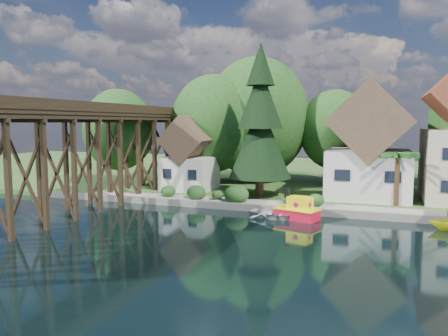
% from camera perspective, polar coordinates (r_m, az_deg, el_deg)
% --- Properties ---
extents(ground, '(140.00, 140.00, 0.00)m').
position_cam_1_polar(ground, '(29.82, 3.67, -8.87)').
color(ground, black).
rests_on(ground, ground).
extents(bank, '(140.00, 52.00, 0.50)m').
position_cam_1_polar(bank, '(62.67, 12.20, -0.91)').
color(bank, '#315020').
rests_on(bank, ground).
extents(seawall, '(60.00, 0.40, 0.62)m').
position_cam_1_polar(seawall, '(36.69, 13.19, -5.69)').
color(seawall, slate).
rests_on(seawall, ground).
extents(promenade, '(50.00, 2.60, 0.06)m').
position_cam_1_polar(promenade, '(37.76, 16.45, -5.11)').
color(promenade, gray).
rests_on(promenade, bank).
extents(trestle_bridge, '(4.12, 44.18, 9.30)m').
position_cam_1_polar(trestle_bridge, '(40.70, -16.38, 2.52)').
color(trestle_bridge, black).
rests_on(trestle_bridge, ground).
extents(house_left, '(7.64, 8.64, 11.02)m').
position_cam_1_polar(house_left, '(43.82, 18.41, 2.41)').
color(house_left, silver).
rests_on(house_left, bank).
extents(shed, '(5.09, 5.40, 7.85)m').
position_cam_1_polar(shed, '(46.40, -4.50, 1.26)').
color(shed, silver).
rests_on(shed, bank).
extents(bg_trees, '(49.90, 13.30, 10.57)m').
position_cam_1_polar(bg_trees, '(49.47, 11.63, 5.46)').
color(bg_trees, '#382314').
rests_on(bg_trees, bank).
extents(shrubs, '(15.76, 2.47, 1.70)m').
position_cam_1_polar(shrubs, '(39.55, 0.93, -3.34)').
color(shrubs, '#194318').
rests_on(shrubs, bank).
extents(conifer, '(5.96, 5.96, 14.67)m').
position_cam_1_polar(conifer, '(42.01, 4.74, 5.87)').
color(conifer, '#382314').
rests_on(conifer, bank).
extents(palm_tree, '(4.47, 4.47, 4.87)m').
position_cam_1_polar(palm_tree, '(39.86, 21.75, 1.41)').
color(palm_tree, '#382314').
rests_on(palm_tree, bank).
extents(tugboat, '(3.75, 2.80, 2.42)m').
position_cam_1_polar(tugboat, '(35.06, 9.63, -5.47)').
color(tugboat, red).
rests_on(tugboat, ground).
extents(boat_white_a, '(4.74, 3.85, 0.86)m').
position_cam_1_polar(boat_white_a, '(35.38, 6.55, -5.81)').
color(boat_white_a, silver).
rests_on(boat_white_a, ground).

